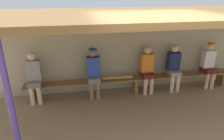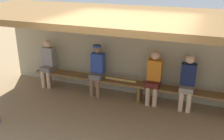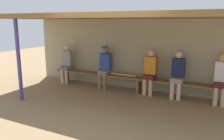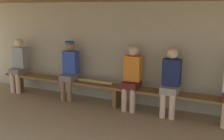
{
  "view_description": "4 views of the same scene",
  "coord_description": "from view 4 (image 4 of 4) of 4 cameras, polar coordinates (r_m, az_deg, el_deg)",
  "views": [
    {
      "loc": [
        -1.61,
        -3.48,
        2.76
      ],
      "look_at": [
        -0.69,
        1.43,
        0.78
      ],
      "focal_mm": 32.59,
      "sensor_mm": 36.0,
      "label": 1
    },
    {
      "loc": [
        1.47,
        -4.33,
        3.14
      ],
      "look_at": [
        -0.68,
        1.36,
        0.81
      ],
      "focal_mm": 42.04,
      "sensor_mm": 36.0,
      "label": 2
    },
    {
      "loc": [
        2.33,
        -4.83,
        2.13
      ],
      "look_at": [
        -0.72,
        1.17,
        0.7
      ],
      "focal_mm": 36.92,
      "sensor_mm": 36.0,
      "label": 3
    },
    {
      "loc": [
        2.24,
        -3.51,
        2.07
      ],
      "look_at": [
        0.03,
        1.24,
        0.87
      ],
      "focal_mm": 43.55,
      "sensor_mm": 36.0,
      "label": 4
    }
  ],
  "objects": [
    {
      "name": "player_near_post",
      "position": [
        7.19,
        -18.94,
        1.43
      ],
      "size": [
        0.34,
        0.42,
        1.34
      ],
      "color": "slate",
      "rests_on": "ground"
    },
    {
      "name": "player_in_white",
      "position": [
        5.57,
        4.2,
        -1.08
      ],
      "size": [
        0.34,
        0.42,
        1.34
      ],
      "color": "#591E19",
      "rests_on": "ground"
    },
    {
      "name": "ground_plane",
      "position": [
        4.65,
        -7.02,
        -13.67
      ],
      "size": [
        24.0,
        24.0,
        0.0
      ],
      "primitive_type": "plane",
      "color": "#937754"
    },
    {
      "name": "baseball_bat",
      "position": [
        5.98,
        -3.59,
        -2.45
      ],
      "size": [
        0.85,
        0.09,
        0.07
      ],
      "primitive_type": "cylinder",
      "rotation": [
        0.0,
        1.57,
        -0.03
      ],
      "color": "tan",
      "rests_on": "bench"
    },
    {
      "name": "player_leftmost",
      "position": [
        5.35,
        12.22,
        -1.93
      ],
      "size": [
        0.34,
        0.42,
        1.34
      ],
      "color": "gray",
      "rests_on": "ground"
    },
    {
      "name": "back_wall",
      "position": [
        6.03,
        2.77,
        3.6
      ],
      "size": [
        8.0,
        0.2,
        2.2
      ],
      "primitive_type": "cube",
      "color": "tan",
      "rests_on": "ground"
    },
    {
      "name": "bench",
      "position": [
        5.78,
        1.0,
        -4.04
      ],
      "size": [
        6.0,
        0.36,
        0.46
      ],
      "color": "brown",
      "rests_on": "ground"
    },
    {
      "name": "player_in_blue",
      "position": [
        6.25,
        -8.85,
        0.49
      ],
      "size": [
        0.34,
        0.42,
        1.34
      ],
      "color": "slate",
      "rests_on": "ground"
    }
  ]
}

